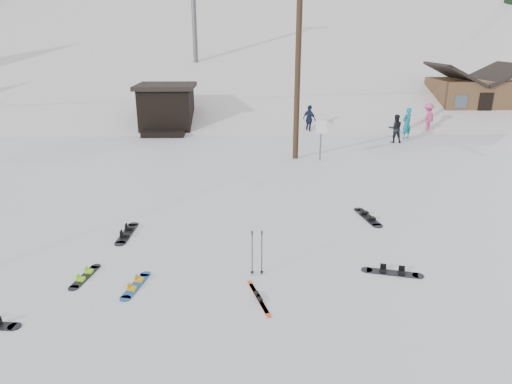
{
  "coord_description": "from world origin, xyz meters",
  "views": [
    {
      "loc": [
        -0.5,
        -6.75,
        5.46
      ],
      "look_at": [
        -0.13,
        5.06,
        1.4
      ],
      "focal_mm": 32.0,
      "sensor_mm": 36.0,
      "label": 1
    }
  ],
  "objects_px": {
    "hero_skis": "(259,298)",
    "utility_pole": "(298,54)",
    "hero_snowboard": "(136,285)",
    "cabin": "(471,98)"
  },
  "relations": [
    {
      "from": "hero_skis",
      "to": "utility_pole",
      "type": "bearing_deg",
      "value": 64.53
    },
    {
      "from": "hero_snowboard",
      "to": "hero_skis",
      "type": "xyz_separation_m",
      "value": [
        2.81,
        -0.6,
        -0.0
      ]
    },
    {
      "from": "hero_snowboard",
      "to": "hero_skis",
      "type": "height_order",
      "value": "hero_snowboard"
    },
    {
      "from": "utility_pole",
      "to": "cabin",
      "type": "bearing_deg",
      "value": 37.56
    },
    {
      "from": "cabin",
      "to": "hero_snowboard",
      "type": "relative_size",
      "value": 4.09
    },
    {
      "from": "utility_pole",
      "to": "hero_snowboard",
      "type": "bearing_deg",
      "value": -113.48
    },
    {
      "from": "utility_pole",
      "to": "hero_snowboard",
      "type": "relative_size",
      "value": 6.84
    },
    {
      "from": "utility_pole",
      "to": "cabin",
      "type": "distance_m",
      "value": 16.71
    },
    {
      "from": "cabin",
      "to": "hero_snowboard",
      "type": "bearing_deg",
      "value": -129.96
    },
    {
      "from": "utility_pole",
      "to": "hero_skis",
      "type": "distance_m",
      "value": 13.11
    }
  ]
}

